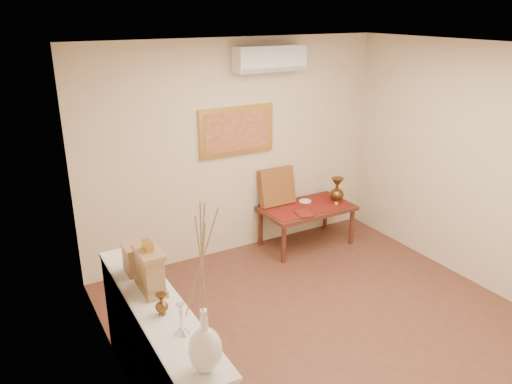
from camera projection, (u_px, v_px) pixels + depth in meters
floor at (344, 338)px, 4.85m from camera, size 4.50×4.50×0.00m
ceiling at (365, 51)px, 3.91m from camera, size 4.50×4.50×0.00m
wall_back at (236, 150)px, 6.21m from camera, size 4.00×0.02×2.70m
wall_left at (128, 264)px, 3.46m from camera, size 0.02×4.50×2.70m
wall_right at (500, 175)px, 5.30m from camera, size 0.02×4.50×2.70m
white_vase at (203, 293)px, 2.80m from camera, size 0.20×0.20×1.06m
candlestick at (181, 319)px, 3.28m from camera, size 0.11×0.11×0.23m
brass_urn_small at (161, 301)px, 3.49m from camera, size 0.09×0.09×0.21m
table_cloth at (307, 206)px, 6.58m from camera, size 1.14×0.59×0.01m
brass_urn_tall at (337, 188)px, 6.60m from camera, size 0.19×0.19×0.43m
plate at (305, 201)px, 6.72m from camera, size 0.17×0.17×0.01m
menu at (304, 213)px, 6.32m from camera, size 0.23×0.28×0.01m
cushion at (277, 187)px, 6.55m from camera, size 0.49×0.20×0.50m
display_ledge at (160, 357)px, 3.83m from camera, size 0.37×2.02×0.98m
mantel_clock at (150, 269)px, 3.78m from camera, size 0.17×0.36×0.41m
wooden_chest at (135, 259)px, 4.04m from camera, size 0.16×0.21×0.24m
low_table at (307, 211)px, 6.60m from camera, size 1.20×0.70×0.55m
painting at (237, 131)px, 6.10m from camera, size 1.00×0.06×0.60m
ac_unit at (270, 58)px, 5.91m from camera, size 0.90×0.25×0.30m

